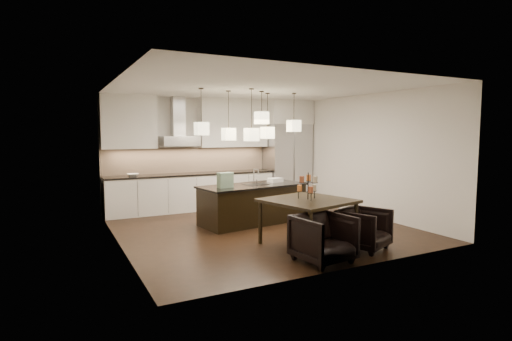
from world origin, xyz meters
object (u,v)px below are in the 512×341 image
island_body (253,205)px  dining_table (308,222)px  refrigerator (287,163)px  armchair_right (364,229)px  armchair_left (323,238)px

island_body → dining_table: (0.08, -1.93, 0.00)m
dining_table → refrigerator: bearing=49.9°
refrigerator → island_body: size_ratio=0.96×
refrigerator → armchair_right: bearing=-105.9°
refrigerator → dining_table: 4.36m
armchair_left → armchair_right: bearing=6.7°
refrigerator → armchair_left: bearing=-115.8°
dining_table → armchair_left: dining_table is taller
island_body → armchair_right: island_body is taller
refrigerator → armchair_right: refrigerator is taller
dining_table → armchair_left: 0.95m
refrigerator → island_body: bearing=-136.8°
armchair_left → island_body: bearing=78.6°
island_body → armchair_left: (-0.25, -2.81, -0.03)m
refrigerator → armchair_left: 5.30m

